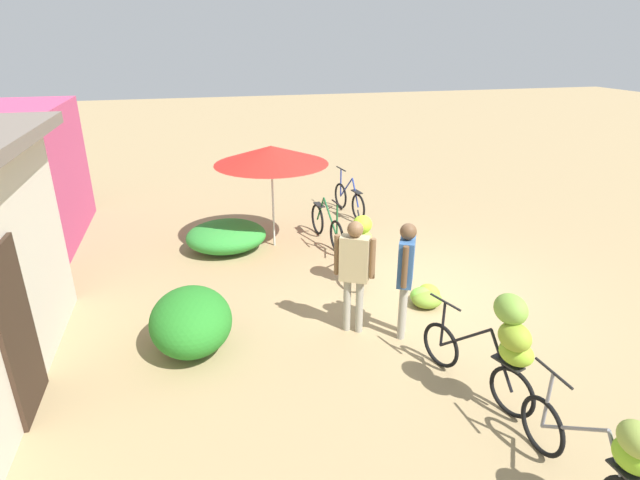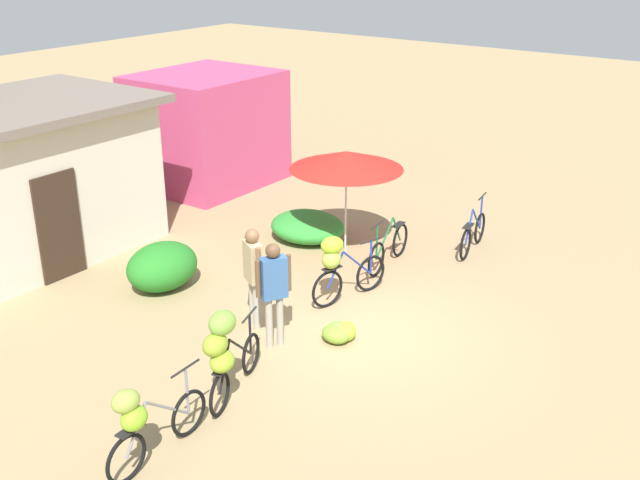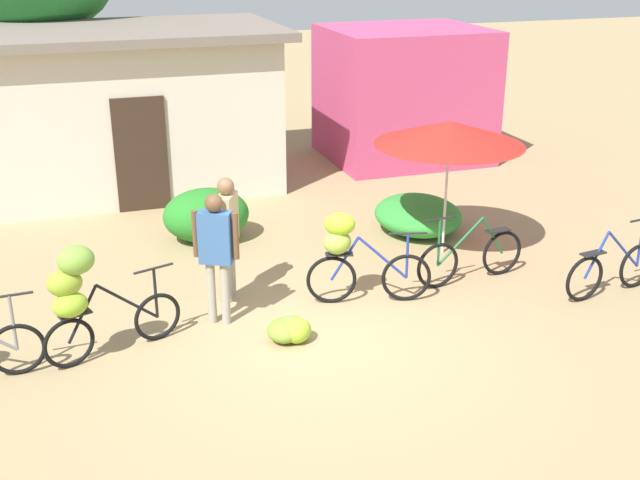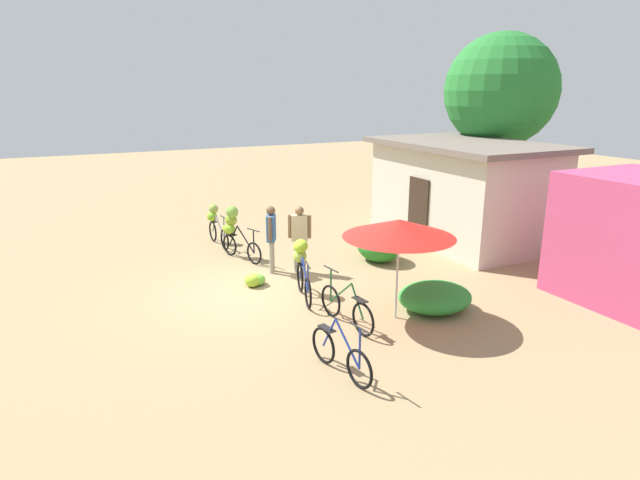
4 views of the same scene
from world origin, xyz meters
The scene contains 13 objects.
ground_plane centered at (0.00, 0.00, 0.00)m, with size 60.00×60.00×0.00m, color #9D845B.
building_low centered at (-1.50, 7.10, 1.50)m, with size 5.72×3.68×2.97m.
shop_pink centered at (4.23, 7.30, 1.37)m, with size 3.20×2.80×2.74m, color #BE416D.
hedge_bush_front_left centered at (-0.74, 3.69, 0.42)m, with size 1.37×1.10×0.84m, color #247723.
hedge_bush_front_right centered at (2.60, 2.96, 0.29)m, with size 1.38×1.58×0.57m, color #2E8D34.
market_umbrella centered at (2.58, 2.00, 1.88)m, with size 2.21×2.21×2.05m.
bicycle_near_pile centered at (-2.77, 0.31, 0.86)m, with size 1.62×0.70×1.44m.
bicycle_center_loaded centered at (0.62, 0.81, 0.74)m, with size 1.62×0.56×1.26m.
bicycle_by_shop centered at (2.45, 0.93, 0.36)m, with size 1.74×0.27×1.03m.
bicycle_rightmost centered at (4.06, -0.06, 0.35)m, with size 1.59×0.30×1.02m.
banana_pile_on_ground centered at (-0.44, 0.07, 0.14)m, with size 0.62×0.60×0.31m.
person_vendor centered at (-0.87, 1.43, 1.04)m, with size 0.37×0.52×1.69m.
person_bystander centered at (-1.15, 0.78, 1.05)m, with size 0.52×0.36×1.71m.
Camera 3 is at (-2.82, -8.20, 4.66)m, focal length 44.94 mm.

